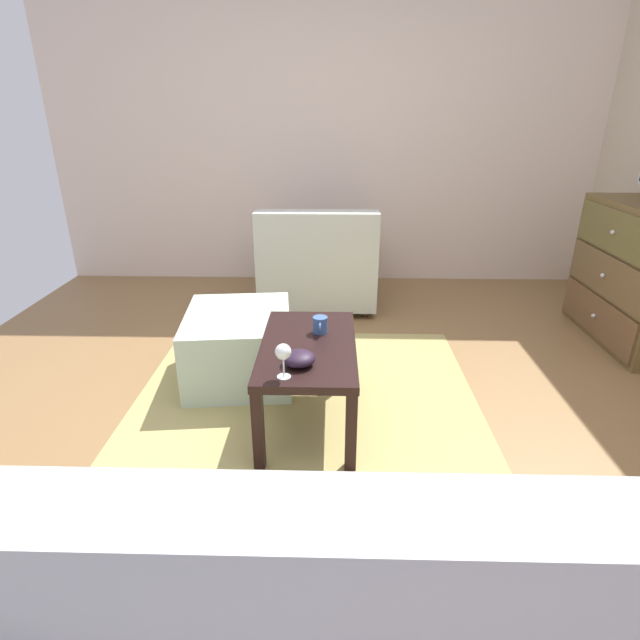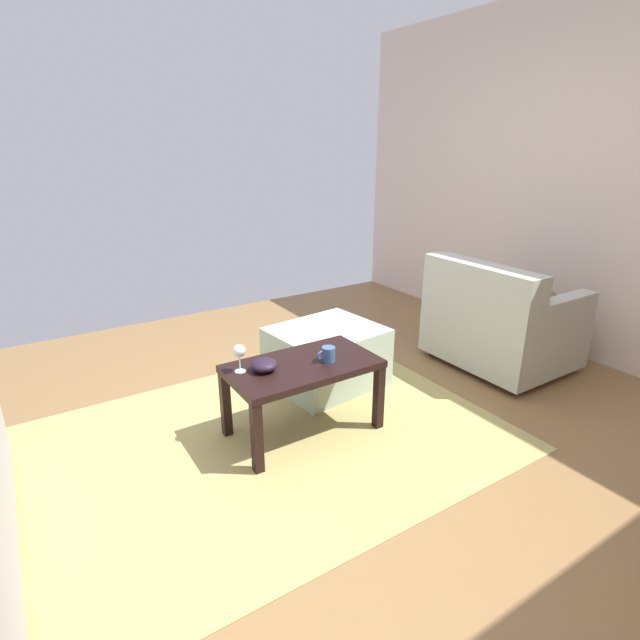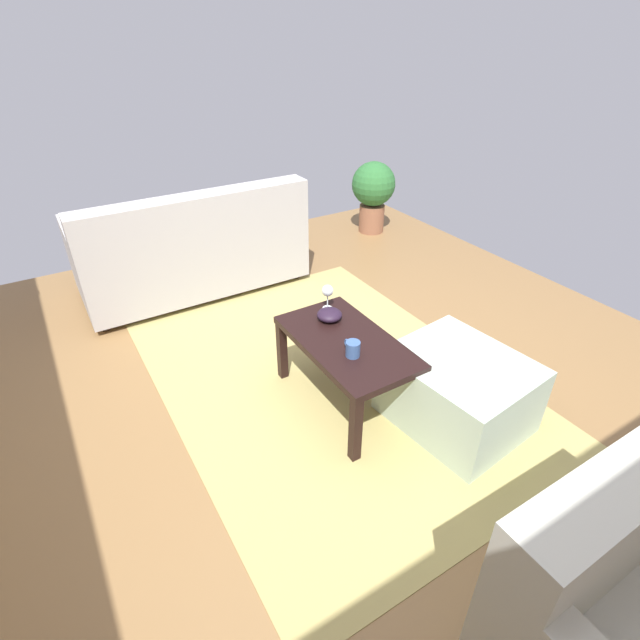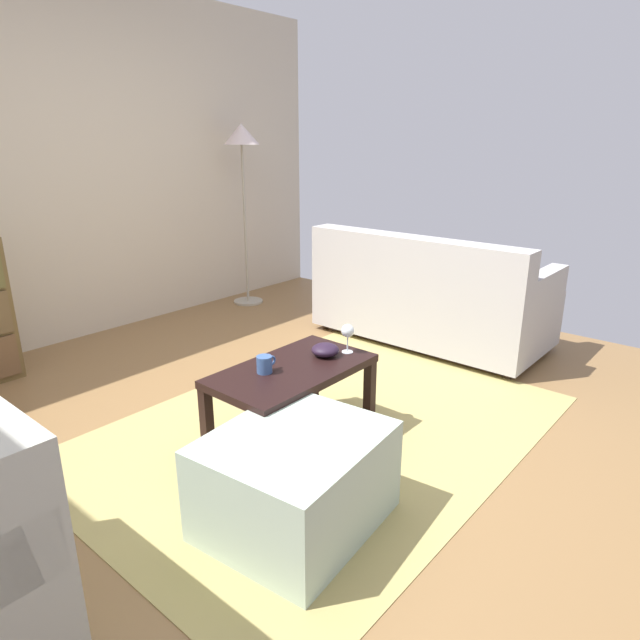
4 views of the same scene
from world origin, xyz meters
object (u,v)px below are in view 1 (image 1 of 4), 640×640
at_px(wine_glass, 283,353).
at_px(mug, 320,325).
at_px(dresser, 639,276).
at_px(coffee_table, 308,355).
at_px(bowl_decorative, 299,358).
at_px(armchair, 318,264).
at_px(ottoman, 239,346).

bearing_deg(wine_glass, mug, 163.02).
bearing_deg(dresser, mug, -66.86).
relative_size(dresser, coffee_table, 1.21).
height_order(coffee_table, bowl_decorative, bowl_decorative).
relative_size(coffee_table, armchair, 0.92).
bearing_deg(dresser, bowl_decorative, -60.21).
xyz_separation_m(mug, ottoman, (-0.31, -0.49, -0.27)).
relative_size(wine_glass, mug, 1.38).
relative_size(dresser, bowl_decorative, 6.95).
height_order(dresser, armchair, dresser).
bearing_deg(ottoman, dresser, 102.81).
bearing_deg(dresser, wine_glass, -58.69).
bearing_deg(mug, bowl_decorative, -13.49).
bearing_deg(dresser, ottoman, -77.19).
height_order(dresser, bowl_decorative, dresser).
height_order(wine_glass, armchair, armchair).
bearing_deg(wine_glass, dresser, 121.31).
distance_m(wine_glass, armchair, 2.05).
relative_size(mug, bowl_decorative, 0.78).
bearing_deg(ottoman, wine_glass, 23.77).
height_order(coffee_table, armchair, armchair).
bearing_deg(coffee_table, dresser, 115.54).
relative_size(coffee_table, ottoman, 1.20).
xyz_separation_m(coffee_table, ottoman, (-0.45, -0.43, -0.17)).
distance_m(wine_glass, ottoman, 0.93).
relative_size(dresser, armchair, 1.10).
relative_size(bowl_decorative, ottoman, 0.21).
xyz_separation_m(wine_glass, bowl_decorative, (-0.11, 0.06, -0.08)).
distance_m(dresser, bowl_decorative, 2.55).
height_order(dresser, ottoman, dresser).
distance_m(dresser, mug, 2.31).
height_order(coffee_table, mug, mug).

